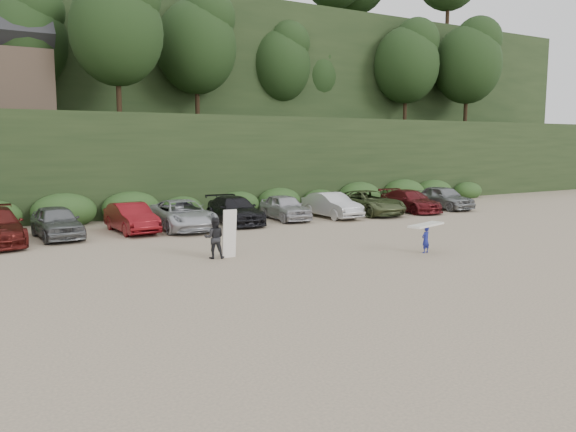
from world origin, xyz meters
TOP-DOWN VIEW (x-y plane):
  - ground at (0.00, 0.00)m, footprint 120.00×120.00m
  - hillside_backdrop at (-0.26, 35.93)m, footprint 90.00×41.50m
  - parked_cars at (-3.96, 9.95)m, footprint 37.01×5.87m
  - child_surfer at (2.26, -0.76)m, footprint 1.99×1.07m
  - adult_surfer at (-5.27, 2.37)m, footprint 1.24×0.83m

SIDE VIEW (x-z plane):
  - ground at x=0.00m, z-range 0.00..0.00m
  - parked_cars at x=-3.96m, z-range -0.03..1.50m
  - child_surfer at x=2.26m, z-range 0.21..1.36m
  - adult_surfer at x=-5.27m, z-range -0.13..1.71m
  - hillside_backdrop at x=-0.26m, z-range -2.78..25.22m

